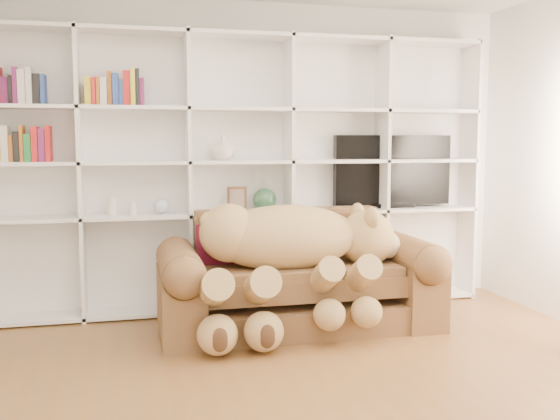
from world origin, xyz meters
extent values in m
cube|color=white|center=(0.00, 2.50, 1.35)|extent=(5.00, 0.02, 2.70)
cube|color=white|center=(0.00, 2.46, 1.20)|extent=(4.40, 0.03, 2.40)
cube|color=white|center=(-1.32, 2.30, 1.20)|extent=(0.03, 0.35, 2.40)
cube|color=white|center=(-0.44, 2.30, 1.20)|extent=(0.03, 0.35, 2.40)
cube|color=white|center=(0.44, 2.30, 1.20)|extent=(0.03, 0.35, 2.40)
cube|color=white|center=(1.32, 2.30, 1.20)|extent=(0.03, 0.35, 2.40)
cube|color=white|center=(2.20, 2.30, 1.20)|extent=(0.03, 0.35, 2.40)
cube|color=white|center=(0.00, 2.30, 0.03)|extent=(4.40, 0.35, 0.03)
cube|color=white|center=(0.00, 2.30, 0.85)|extent=(4.40, 0.35, 0.03)
cube|color=white|center=(0.00, 2.30, 1.30)|extent=(4.40, 0.35, 0.03)
cube|color=white|center=(0.00, 2.30, 1.75)|extent=(4.40, 0.35, 0.03)
cube|color=white|center=(0.00, 2.30, 2.37)|extent=(4.40, 0.35, 0.03)
cube|color=brown|center=(0.35, 1.64, 0.11)|extent=(2.08, 0.84, 0.22)
cube|color=brown|center=(0.35, 1.62, 0.44)|extent=(1.54, 0.69, 0.30)
cube|color=brown|center=(0.35, 2.01, 0.64)|extent=(1.54, 0.20, 0.54)
cube|color=brown|center=(-0.58, 1.64, 0.27)|extent=(0.32, 0.94, 0.54)
cube|color=brown|center=(1.28, 1.64, 0.27)|extent=(0.32, 0.94, 0.54)
cylinder|color=brown|center=(-0.58, 1.64, 0.54)|extent=(0.32, 0.89, 0.32)
cylinder|color=brown|center=(1.28, 1.64, 0.54)|extent=(0.32, 0.89, 0.32)
ellipsoid|color=tan|center=(0.23, 1.59, 0.74)|extent=(1.17, 0.57, 0.51)
sphere|color=tan|center=(-0.21, 1.59, 0.79)|extent=(0.44, 0.44, 0.44)
sphere|color=tan|center=(0.90, 1.59, 0.71)|extent=(0.44, 0.44, 0.44)
sphere|color=beige|center=(1.07, 1.59, 0.65)|extent=(0.22, 0.22, 0.22)
sphere|color=#412717|center=(1.16, 1.59, 0.64)|extent=(0.07, 0.07, 0.07)
ellipsoid|color=tan|center=(0.88, 1.43, 0.89)|extent=(0.11, 0.17, 0.17)
ellipsoid|color=tan|center=(0.88, 1.75, 0.89)|extent=(0.11, 0.17, 0.17)
sphere|color=tan|center=(-0.35, 1.59, 0.88)|extent=(0.15, 0.15, 0.15)
cylinder|color=tan|center=(0.43, 1.27, 0.47)|extent=(0.19, 0.54, 0.39)
cylinder|color=tan|center=(0.72, 1.27, 0.47)|extent=(0.19, 0.54, 0.39)
cylinder|color=tan|center=(-0.37, 1.27, 0.42)|extent=(0.22, 0.62, 0.46)
cylinder|color=tan|center=(-0.05, 1.27, 0.42)|extent=(0.22, 0.62, 0.46)
sphere|color=tan|center=(0.43, 1.10, 0.24)|extent=(0.23, 0.23, 0.23)
sphere|color=tan|center=(0.72, 1.10, 0.24)|extent=(0.23, 0.23, 0.23)
sphere|color=tan|center=(-0.37, 1.10, 0.16)|extent=(0.28, 0.28, 0.28)
sphere|color=tan|center=(-0.05, 1.10, 0.16)|extent=(0.28, 0.28, 0.28)
cube|color=#590F24|center=(-0.25, 1.83, 0.64)|extent=(0.37, 0.22, 0.37)
cube|color=black|center=(1.45, 2.35, 1.21)|extent=(1.13, 0.08, 0.65)
cube|color=black|center=(1.45, 2.35, 0.89)|extent=(0.38, 0.18, 0.04)
cube|color=brown|center=(-0.03, 2.30, 0.98)|extent=(0.17, 0.04, 0.21)
sphere|color=#305E3D|center=(0.22, 2.30, 0.97)|extent=(0.20, 0.20, 0.20)
cylinder|color=silver|center=(-1.08, 2.30, 0.94)|extent=(0.10, 0.10, 0.16)
cylinder|color=silver|center=(-0.91, 2.30, 0.92)|extent=(0.07, 0.07, 0.11)
sphere|color=silver|center=(-0.67, 2.30, 0.93)|extent=(0.12, 0.12, 0.12)
imported|color=beige|center=(-0.15, 2.30, 1.42)|extent=(0.25, 0.25, 0.22)
camera|label=1|loc=(-0.93, -3.03, 1.48)|focal=40.00mm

